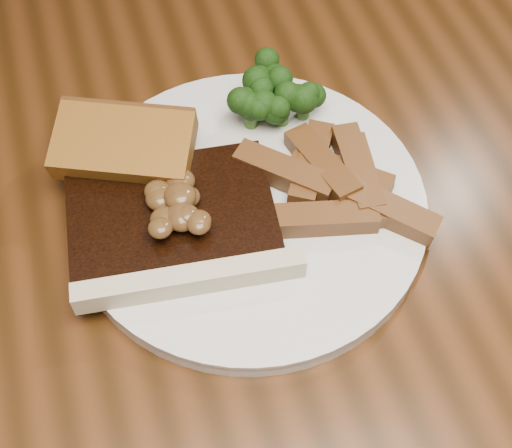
{
  "coord_description": "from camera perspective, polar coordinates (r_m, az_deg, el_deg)",
  "views": [
    {
      "loc": [
        -0.1,
        -0.26,
        1.21
      ],
      "look_at": [
        -0.01,
        0.02,
        0.78
      ],
      "focal_mm": 50.0,
      "sensor_mm": 36.0,
      "label": 1
    }
  ],
  "objects": [
    {
      "name": "mushroom_pile",
      "position": [
        0.51,
        -6.29,
        2.37
      ],
      "size": [
        0.07,
        0.07,
        0.03
      ],
      "primitive_type": null,
      "color": "#513A19",
      "rests_on": "steak"
    },
    {
      "name": "garlic_bread",
      "position": [
        0.57,
        -10.23,
        4.92
      ],
      "size": [
        0.12,
        0.09,
        0.02
      ],
      "primitive_type": "cube",
      "rotation": [
        0.0,
        0.0,
        -0.42
      ],
      "color": "#91631A",
      "rests_on": "plate"
    },
    {
      "name": "plate",
      "position": [
        0.56,
        -0.52,
        1.3
      ],
      "size": [
        0.31,
        0.31,
        0.01
      ],
      "primitive_type": "cylinder",
      "rotation": [
        0.0,
        0.0,
        0.16
      ],
      "color": "silver",
      "rests_on": "dining_table"
    },
    {
      "name": "chair_far",
      "position": [
        1.17,
        -17.61,
        15.85
      ],
      "size": [
        0.52,
        0.52,
        0.9
      ],
      "rotation": [
        0.0,
        0.0,
        3.41
      ],
      "color": "black",
      "rests_on": "ground"
    },
    {
      "name": "steak_bone",
      "position": [
        0.51,
        -5.26,
        -4.7
      ],
      "size": [
        0.16,
        0.03,
        0.02
      ],
      "primitive_type": "cube",
      "rotation": [
        0.0,
        0.0,
        -0.11
      ],
      "color": "#C2B796",
      "rests_on": "plate"
    },
    {
      "name": "steak",
      "position": [
        0.53,
        -6.65,
        0.07
      ],
      "size": [
        0.16,
        0.13,
        0.02
      ],
      "primitive_type": "cube",
      "rotation": [
        0.0,
        0.0,
        -0.11
      ],
      "color": "black",
      "rests_on": "plate"
    },
    {
      "name": "potato_wedges",
      "position": [
        0.55,
        7.43,
        3.07
      ],
      "size": [
        0.1,
        0.1,
        0.02
      ],
      "primitive_type": null,
      "color": "brown",
      "rests_on": "plate"
    },
    {
      "name": "broccoli_cluster",
      "position": [
        0.59,
        0.94,
        9.93
      ],
      "size": [
        0.06,
        0.06,
        0.04
      ],
      "primitive_type": null,
      "color": "#193B0D",
      "rests_on": "plate"
    },
    {
      "name": "dining_table",
      "position": [
        0.62,
        1.67,
        -7.26
      ],
      "size": [
        1.6,
        0.9,
        0.75
      ],
      "color": "#43220D",
      "rests_on": "ground"
    }
  ]
}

